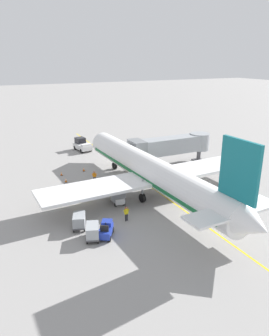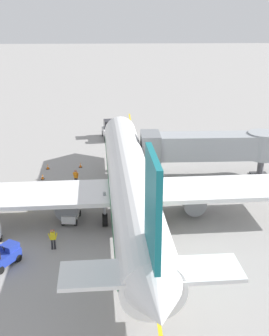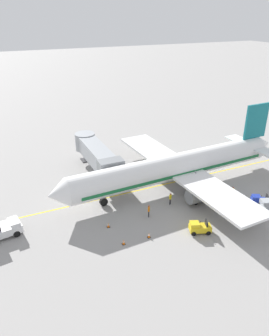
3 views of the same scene
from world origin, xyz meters
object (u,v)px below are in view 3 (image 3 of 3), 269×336
(jet_bridge, at_px, (96,154))
(baggage_cart_second_in_train, at_px, (269,204))
(safety_cone_nose_left, at_px, (124,242))
(safety_cone_nose_right, at_px, (108,225))
(parked_airliner, at_px, (176,167))
(ground_crew_loader, at_px, (149,210))
(ground_crew_wing_walker, at_px, (232,191))
(baggage_cart_front, at_px, (256,211))
(baggage_tug_spare, at_px, (200,197))
(baggage_tug_lead, at_px, (260,201))
(safety_cone_wing_tip, at_px, (149,235))
(baggage_tug_trailing, at_px, (199,227))
(ground_crew_marshaller, at_px, (170,198))

(jet_bridge, xyz_separation_m, baggage_cart_second_in_train, (-19.52, -16.63, -2.51))
(safety_cone_nose_left, xyz_separation_m, safety_cone_nose_right, (3.71, 0.41, 0.00))
(parked_airliner, distance_m, baggage_cart_second_in_train, 13.26)
(parked_airliner, bearing_deg, ground_crew_loader, 126.86)
(ground_crew_wing_walker, height_order, safety_cone_nose_left, ground_crew_wing_walker)
(ground_crew_wing_walker, bearing_deg, safety_cone_nose_left, 99.58)
(baggage_cart_front, bearing_deg, parked_airliner, 22.76)
(baggage_tug_spare, height_order, baggage_cart_second_in_train, baggage_tug_spare)
(baggage_tug_lead, xyz_separation_m, safety_cone_nose_left, (0.22, 19.70, -0.42))
(safety_cone_wing_tip, bearing_deg, baggage_cart_front, -98.58)
(baggage_cart_second_in_train, distance_m, ground_crew_loader, 15.62)
(jet_bridge, relative_size, safety_cone_nose_right, 25.13)
(jet_bridge, height_order, baggage_tug_trailing, jet_bridge)
(jet_bridge, height_order, safety_cone_nose_right, jet_bridge)
(baggage_tug_lead, bearing_deg, baggage_cart_second_in_train, -179.95)
(safety_cone_nose_right, bearing_deg, baggage_tug_lead, -101.05)
(parked_airliner, relative_size, baggage_cart_second_in_train, 12.60)
(ground_crew_wing_walker, xyz_separation_m, ground_crew_marshaller, (2.08, 8.71, 0.00))
(ground_crew_loader, relative_size, safety_cone_nose_right, 2.86)
(baggage_tug_lead, bearing_deg, safety_cone_nose_right, 78.95)
(baggage_tug_lead, distance_m, ground_crew_wing_walker, 3.79)
(ground_crew_wing_walker, relative_size, safety_cone_nose_left, 2.86)
(safety_cone_nose_left, distance_m, safety_cone_nose_right, 3.73)
(parked_airliner, height_order, baggage_tug_spare, parked_airliner)
(ground_crew_wing_walker, height_order, ground_crew_loader, same)
(baggage_tug_spare, relative_size, safety_cone_nose_right, 4.42)
(parked_airliner, xyz_separation_m, ground_crew_marshaller, (-4.01, 3.26, -2.23))
(baggage_tug_lead, bearing_deg, ground_crew_wing_walker, 32.28)
(baggage_tug_trailing, xyz_separation_m, ground_crew_marshaller, (6.82, -0.11, 0.24))
(jet_bridge, relative_size, ground_crew_marshaller, 8.77)
(safety_cone_nose_left, relative_size, safety_cone_wing_tip, 1.00)
(baggage_tug_lead, relative_size, ground_crew_loader, 1.63)
(ground_crew_loader, bearing_deg, baggage_tug_trailing, -144.54)
(jet_bridge, xyz_separation_m, baggage_tug_trailing, (-19.63, -5.79, -2.74))
(ground_crew_marshaller, bearing_deg, baggage_cart_front, -132.28)
(parked_airliner, height_order, baggage_tug_trailing, parked_airliner)
(jet_bridge, bearing_deg, baggage_cart_front, -145.33)
(safety_cone_nose_right, height_order, safety_cone_wing_tip, same)
(baggage_tug_lead, bearing_deg, baggage_tug_spare, 58.76)
(baggage_tug_lead, distance_m, safety_cone_nose_left, 19.71)
(baggage_tug_lead, relative_size, safety_cone_wing_tip, 4.68)
(baggage_tug_trailing, distance_m, safety_cone_nose_left, 9.05)
(ground_crew_wing_walker, distance_m, ground_crew_loader, 12.69)
(baggage_tug_spare, relative_size, ground_crew_loader, 1.54)
(baggage_tug_trailing, xyz_separation_m, baggage_cart_front, (-0.44, -8.10, 0.24))
(baggage_tug_trailing, bearing_deg, jet_bridge, 16.43)
(baggage_tug_trailing, distance_m, ground_crew_loader, 6.65)
(baggage_cart_second_in_train, height_order, safety_cone_wing_tip, baggage_cart_second_in_train)
(baggage_tug_spare, distance_m, safety_cone_nose_left, 13.48)
(baggage_tug_trailing, height_order, safety_cone_nose_left, baggage_tug_trailing)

